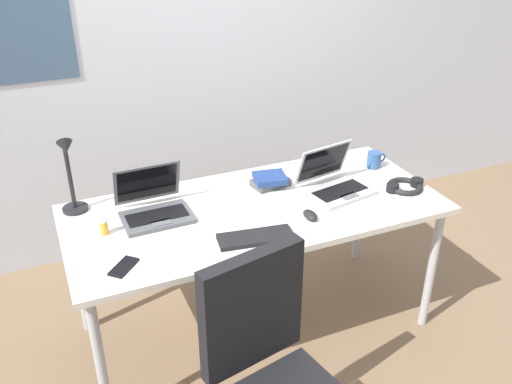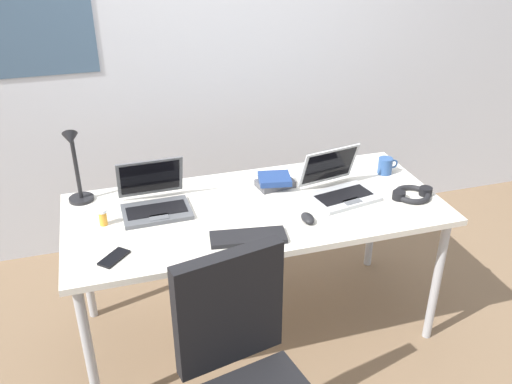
{
  "view_description": "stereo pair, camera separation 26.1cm",
  "coord_description": "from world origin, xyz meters",
  "px_view_note": "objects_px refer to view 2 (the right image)",
  "views": [
    {
      "loc": [
        -0.91,
        -2.11,
        2.05
      ],
      "look_at": [
        0.0,
        0.0,
        0.82
      ],
      "focal_mm": 38.77,
      "sensor_mm": 36.0,
      "label": 1
    },
    {
      "loc": [
        -0.67,
        -2.2,
        2.05
      ],
      "look_at": [
        0.0,
        0.0,
        0.82
      ],
      "focal_mm": 38.77,
      "sensor_mm": 36.0,
      "label": 2
    }
  ],
  "objects_px": {
    "laptop_front_left": "(339,187)",
    "headphones": "(412,194)",
    "pill_bottle": "(103,217)",
    "book_stack": "(275,181)",
    "laptop_near_lamp": "(155,201)",
    "coffee_mug": "(386,166)",
    "computer_mouse": "(308,218)",
    "desk_lamp": "(76,167)",
    "external_keyboard": "(248,237)",
    "cell_phone": "(114,258)"
  },
  "relations": [
    {
      "from": "laptop_front_left",
      "to": "pill_bottle",
      "type": "bearing_deg",
      "value": 177.51
    },
    {
      "from": "desk_lamp",
      "to": "headphones",
      "type": "bearing_deg",
      "value": -14.49
    },
    {
      "from": "laptop_near_lamp",
      "to": "computer_mouse",
      "type": "height_order",
      "value": "laptop_near_lamp"
    },
    {
      "from": "laptop_near_lamp",
      "to": "headphones",
      "type": "bearing_deg",
      "value": -11.2
    },
    {
      "from": "external_keyboard",
      "to": "laptop_near_lamp",
      "type": "bearing_deg",
      "value": 141.4
    },
    {
      "from": "book_stack",
      "to": "laptop_front_left",
      "type": "bearing_deg",
      "value": -32.61
    },
    {
      "from": "desk_lamp",
      "to": "book_stack",
      "type": "xyz_separation_m",
      "value": [
        0.95,
        -0.11,
        -0.16
      ]
    },
    {
      "from": "external_keyboard",
      "to": "pill_bottle",
      "type": "bearing_deg",
      "value": 161.36
    },
    {
      "from": "cell_phone",
      "to": "pill_bottle",
      "type": "distance_m",
      "value": 0.29
    },
    {
      "from": "laptop_front_left",
      "to": "cell_phone",
      "type": "distance_m",
      "value": 1.14
    },
    {
      "from": "computer_mouse",
      "to": "laptop_near_lamp",
      "type": "bearing_deg",
      "value": 155.47
    },
    {
      "from": "external_keyboard",
      "to": "coffee_mug",
      "type": "height_order",
      "value": "coffee_mug"
    },
    {
      "from": "laptop_near_lamp",
      "to": "cell_phone",
      "type": "xyz_separation_m",
      "value": [
        -0.22,
        -0.36,
        -0.04
      ]
    },
    {
      "from": "headphones",
      "to": "desk_lamp",
      "type": "bearing_deg",
      "value": 165.51
    },
    {
      "from": "laptop_front_left",
      "to": "pill_bottle",
      "type": "height_order",
      "value": "laptop_front_left"
    },
    {
      "from": "cell_phone",
      "to": "headphones",
      "type": "height_order",
      "value": "headphones"
    },
    {
      "from": "computer_mouse",
      "to": "pill_bottle",
      "type": "relative_size",
      "value": 1.22
    },
    {
      "from": "laptop_near_lamp",
      "to": "headphones",
      "type": "relative_size",
      "value": 1.5
    },
    {
      "from": "computer_mouse",
      "to": "pill_bottle",
      "type": "height_order",
      "value": "pill_bottle"
    },
    {
      "from": "laptop_front_left",
      "to": "book_stack",
      "type": "distance_m",
      "value": 0.33
    },
    {
      "from": "external_keyboard",
      "to": "book_stack",
      "type": "xyz_separation_m",
      "value": [
        0.27,
        0.43,
        0.02
      ]
    },
    {
      "from": "laptop_front_left",
      "to": "coffee_mug",
      "type": "height_order",
      "value": "laptop_front_left"
    },
    {
      "from": "desk_lamp",
      "to": "pill_bottle",
      "type": "bearing_deg",
      "value": -68.61
    },
    {
      "from": "external_keyboard",
      "to": "computer_mouse",
      "type": "xyz_separation_m",
      "value": [
        0.3,
        0.06,
        0.01
      ]
    },
    {
      "from": "laptop_near_lamp",
      "to": "headphones",
      "type": "height_order",
      "value": "laptop_near_lamp"
    },
    {
      "from": "computer_mouse",
      "to": "coffee_mug",
      "type": "height_order",
      "value": "coffee_mug"
    },
    {
      "from": "laptop_near_lamp",
      "to": "pill_bottle",
      "type": "distance_m",
      "value": 0.25
    },
    {
      "from": "headphones",
      "to": "cell_phone",
      "type": "bearing_deg",
      "value": -175.46
    },
    {
      "from": "laptop_front_left",
      "to": "external_keyboard",
      "type": "height_order",
      "value": "laptop_front_left"
    },
    {
      "from": "laptop_front_left",
      "to": "cell_phone",
      "type": "relative_size",
      "value": 2.65
    },
    {
      "from": "book_stack",
      "to": "pill_bottle",
      "type": "bearing_deg",
      "value": -171.6
    },
    {
      "from": "external_keyboard",
      "to": "cell_phone",
      "type": "height_order",
      "value": "external_keyboard"
    },
    {
      "from": "desk_lamp",
      "to": "pill_bottle",
      "type": "relative_size",
      "value": 5.07
    },
    {
      "from": "desk_lamp",
      "to": "laptop_near_lamp",
      "type": "relative_size",
      "value": 1.25
    },
    {
      "from": "headphones",
      "to": "book_stack",
      "type": "bearing_deg",
      "value": 154.21
    },
    {
      "from": "external_keyboard",
      "to": "book_stack",
      "type": "relative_size",
      "value": 1.65
    },
    {
      "from": "laptop_front_left",
      "to": "headphones",
      "type": "height_order",
      "value": "laptop_front_left"
    },
    {
      "from": "computer_mouse",
      "to": "headphones",
      "type": "height_order",
      "value": "headphones"
    },
    {
      "from": "external_keyboard",
      "to": "cell_phone",
      "type": "xyz_separation_m",
      "value": [
        -0.57,
        0.02,
        -0.01
      ]
    },
    {
      "from": "cell_phone",
      "to": "coffee_mug",
      "type": "bearing_deg",
      "value": 58.93
    },
    {
      "from": "external_keyboard",
      "to": "laptop_front_left",
      "type": "bearing_deg",
      "value": 33.7
    },
    {
      "from": "headphones",
      "to": "pill_bottle",
      "type": "bearing_deg",
      "value": 173.39
    },
    {
      "from": "pill_bottle",
      "to": "book_stack",
      "type": "xyz_separation_m",
      "value": [
        0.86,
        0.13,
        -0.01
      ]
    },
    {
      "from": "cell_phone",
      "to": "external_keyboard",
      "type": "bearing_deg",
      "value": 41.95
    },
    {
      "from": "computer_mouse",
      "to": "book_stack",
      "type": "bearing_deg",
      "value": 96.6
    },
    {
      "from": "pill_bottle",
      "to": "headphones",
      "type": "bearing_deg",
      "value": -6.61
    },
    {
      "from": "external_keyboard",
      "to": "headphones",
      "type": "relative_size",
      "value": 1.54
    },
    {
      "from": "desk_lamp",
      "to": "external_keyboard",
      "type": "height_order",
      "value": "desk_lamp"
    },
    {
      "from": "cell_phone",
      "to": "pill_bottle",
      "type": "xyz_separation_m",
      "value": [
        -0.02,
        0.29,
        0.04
      ]
    },
    {
      "from": "coffee_mug",
      "to": "desk_lamp",
      "type": "bearing_deg",
      "value": 175.38
    }
  ]
}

